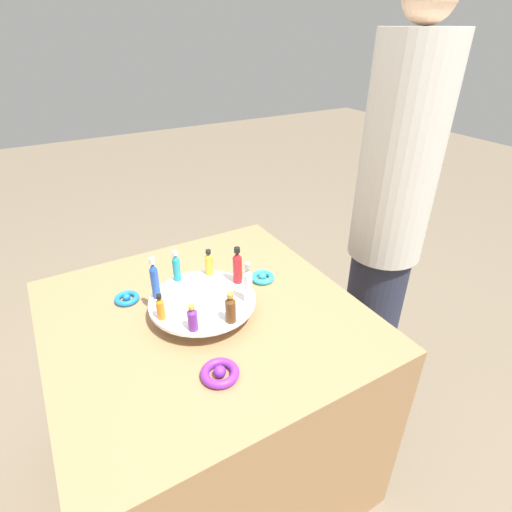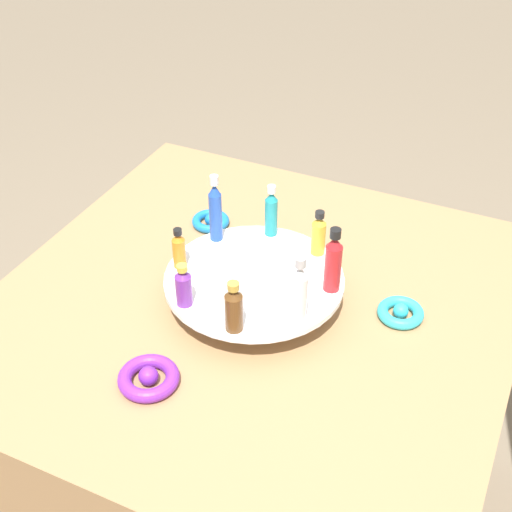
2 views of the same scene
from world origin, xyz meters
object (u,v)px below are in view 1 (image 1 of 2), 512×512
Objects in this scene: person_figure at (389,221)px; bottle_red at (237,267)px; display_stand at (203,303)px; bottle_clear at (248,284)px; bottle_blue at (155,280)px; ribbon_bow_teal at (263,277)px; bottle_gold at (209,263)px; bottle_teal at (176,267)px; ribbon_bow_blue at (127,298)px; bottle_brown at (231,309)px; ribbon_bow_purple at (220,373)px; bottle_purple at (193,318)px; bottle_orange at (161,308)px.

bottle_red is at bearing -1.81° from person_figure.
display_stand is at bearing -78.51° from bottle_red.
bottle_blue reaches higher than bottle_clear.
ribbon_bow_teal is at bearing 109.62° from bottle_red.
bottle_gold reaches higher than ribbon_bow_teal.
bottle_teal is 1.36× the size of ribbon_bow_blue.
bottle_brown reaches higher than bottle_gold.
bottle_gold is at bearing -168.51° from bottle_clear.
bottle_gold reaches higher than ribbon_bow_purple.
bottle_brown reaches higher than bottle_purple.
bottle_teal is 0.43m from ribbon_bow_purple.
bottle_brown is at bearing -47.80° from ribbon_bow_teal.
ribbon_bow_purple is (0.40, -0.15, -0.09)m from bottle_gold.
bottle_teal is at bearing 146.49° from bottle_orange.
bottle_gold is (-0.21, -0.04, -0.02)m from bottle_clear.
bottle_orange is at bearing -75.97° from ribbon_bow_teal.
bottle_gold reaches higher than display_stand.
bottle_gold is at bearing 146.49° from bottle_purple.
bottle_clear is 1.44× the size of bottle_gold.
bottle_blue is 1.76× the size of ribbon_bow_blue.
bottle_gold is (-0.27, 0.05, -0.00)m from bottle_brown.
bottle_brown is at bearing 9.84° from person_figure.
bottle_purple is (0.12, -0.08, 0.06)m from display_stand.
person_figure reaches higher than ribbon_bow_purple.
bottle_orange reaches higher than display_stand.
bottle_orange is at bearing -163.12° from ribbon_bow_purple.
display_stand is at bearing 56.49° from bottle_blue.
bottle_brown is (0.02, 0.11, 0.01)m from bottle_purple.
ribbon_bow_blue is 0.05× the size of person_figure.
person_figure reaches higher than bottle_brown.
bottle_teal reaches higher than ribbon_bow_blue.
bottle_red reaches higher than bottle_teal.
bottle_gold is 0.31m from ribbon_bow_blue.
ribbon_bow_blue is 0.49m from ribbon_bow_purple.
bottle_purple is at bearing -33.51° from bottle_gold.
bottle_blue reaches higher than ribbon_bow_blue.
bottle_purple is 0.27m from bottle_red.
bottle_clear is at bearing 11.49° from bottle_gold.
person_figure is (-0.01, 0.72, -0.00)m from bottle_red.
bottle_blue reaches higher than display_stand.
bottle_red is at bearing 64.00° from ribbon_bow_blue.
ribbon_bow_purple is (0.30, -0.22, -0.11)m from bottle_red.
bottle_brown is (0.12, 0.17, 0.01)m from bottle_orange.
display_stand is 2.33× the size of bottle_blue.
person_figure is at bearing 90.85° from bottle_red.
bottle_blue is (-0.16, -0.25, 0.00)m from bottle_clear.
bottle_orange is 0.27m from bottle_gold.
bottle_clear is 1.05× the size of bottle_red.
display_stand is 3.41× the size of bottle_brown.
bottle_clear is 1.67× the size of ribbon_bow_blue.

